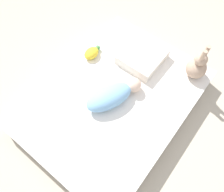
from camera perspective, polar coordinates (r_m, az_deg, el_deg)
ground_plane at (r=1.92m, az=0.68°, el=-2.62°), size 12.00×12.00×0.00m
bed_mattress at (r=1.84m, az=0.70°, el=-1.47°), size 1.48×1.08×0.17m
swaddled_baby at (r=1.69m, az=0.22°, el=0.24°), size 0.48×0.32×0.14m
pillow at (r=1.95m, az=7.93°, el=10.27°), size 0.36×0.34×0.09m
bunny_plush at (r=1.92m, az=21.36°, el=7.18°), size 0.17×0.17×0.33m
turtle_plush at (r=1.98m, az=-5.27°, el=11.17°), size 0.18×0.11×0.08m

